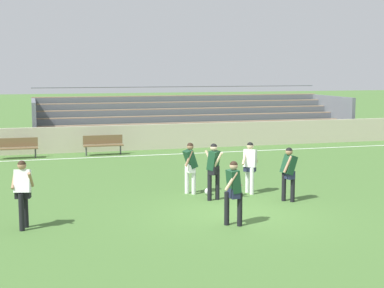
{
  "coord_description": "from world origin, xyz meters",
  "views": [
    {
      "loc": [
        -5.26,
        -14.08,
        3.88
      ],
      "look_at": [
        0.05,
        4.58,
        1.32
      ],
      "focal_mm": 52.84,
      "sensor_mm": 36.0,
      "label": 1
    }
  ],
  "objects_px": {
    "bleacher_stand": "(193,117)",
    "player_dark_dropping_back": "(214,166)",
    "bench_centre_sideline": "(17,146)",
    "player_white_wide_right": "(23,188)",
    "player_dark_pressing_high": "(289,170)",
    "player_dark_on_ball": "(233,187)",
    "bench_far_left": "(103,143)",
    "player_dark_wide_left": "(190,164)",
    "soccer_ball": "(208,192)",
    "player_white_trailing_run": "(250,163)"
  },
  "relations": [
    {
      "from": "bench_far_left",
      "to": "player_dark_on_ball",
      "type": "relative_size",
      "value": 1.1
    },
    {
      "from": "bleacher_stand",
      "to": "soccer_ball",
      "type": "height_order",
      "value": "bleacher_stand"
    },
    {
      "from": "bleacher_stand",
      "to": "player_white_wide_right",
      "type": "distance_m",
      "value": 18.48
    },
    {
      "from": "player_dark_wide_left",
      "to": "player_dark_on_ball",
      "type": "height_order",
      "value": "player_dark_on_ball"
    },
    {
      "from": "soccer_ball",
      "to": "player_white_wide_right",
      "type": "bearing_deg",
      "value": -156.57
    },
    {
      "from": "player_dark_dropping_back",
      "to": "player_white_trailing_run",
      "type": "relative_size",
      "value": 1.05
    },
    {
      "from": "bench_centre_sideline",
      "to": "player_white_wide_right",
      "type": "relative_size",
      "value": 1.06
    },
    {
      "from": "player_dark_dropping_back",
      "to": "soccer_ball",
      "type": "xyz_separation_m",
      "value": [
        0.05,
        0.7,
        -0.91
      ]
    },
    {
      "from": "bench_far_left",
      "to": "player_dark_wide_left",
      "type": "height_order",
      "value": "player_dark_wide_left"
    },
    {
      "from": "player_dark_wide_left",
      "to": "soccer_ball",
      "type": "height_order",
      "value": "player_dark_wide_left"
    },
    {
      "from": "bench_far_left",
      "to": "player_dark_pressing_high",
      "type": "distance_m",
      "value": 11.5
    },
    {
      "from": "player_white_trailing_run",
      "to": "player_white_wide_right",
      "type": "bearing_deg",
      "value": -161.8
    },
    {
      "from": "player_dark_dropping_back",
      "to": "player_dark_wide_left",
      "type": "bearing_deg",
      "value": 113.15
    },
    {
      "from": "player_dark_on_ball",
      "to": "soccer_ball",
      "type": "distance_m",
      "value": 3.61
    },
    {
      "from": "bench_centre_sideline",
      "to": "player_white_wide_right",
      "type": "height_order",
      "value": "player_white_wide_right"
    },
    {
      "from": "bleacher_stand",
      "to": "player_white_trailing_run",
      "type": "bearing_deg",
      "value": -98.79
    },
    {
      "from": "player_dark_on_ball",
      "to": "player_white_wide_right",
      "type": "bearing_deg",
      "value": 167.66
    },
    {
      "from": "player_dark_pressing_high",
      "to": "player_white_trailing_run",
      "type": "xyz_separation_m",
      "value": [
        -0.7,
        1.32,
        0.01
      ]
    },
    {
      "from": "player_white_wide_right",
      "to": "player_dark_wide_left",
      "type": "bearing_deg",
      "value": 28.41
    },
    {
      "from": "player_dark_dropping_back",
      "to": "player_dark_on_ball",
      "type": "distance_m",
      "value": 2.81
    },
    {
      "from": "player_dark_wide_left",
      "to": "player_white_trailing_run",
      "type": "xyz_separation_m",
      "value": [
        1.81,
        -0.46,
        0.01
      ]
    },
    {
      "from": "bench_far_left",
      "to": "player_dark_dropping_back",
      "type": "relative_size",
      "value": 1.05
    },
    {
      "from": "bleacher_stand",
      "to": "player_dark_on_ball",
      "type": "xyz_separation_m",
      "value": [
        -3.92,
        -17.26,
        -0.26
      ]
    },
    {
      "from": "bench_far_left",
      "to": "player_white_trailing_run",
      "type": "bearing_deg",
      "value": -69.91
    },
    {
      "from": "player_dark_pressing_high",
      "to": "player_dark_on_ball",
      "type": "relative_size",
      "value": 0.99
    },
    {
      "from": "player_dark_dropping_back",
      "to": "player_dark_on_ball",
      "type": "height_order",
      "value": "player_dark_dropping_back"
    },
    {
      "from": "bench_centre_sideline",
      "to": "player_dark_pressing_high",
      "type": "height_order",
      "value": "player_dark_pressing_high"
    },
    {
      "from": "player_dark_wide_left",
      "to": "player_white_trailing_run",
      "type": "bearing_deg",
      "value": -14.27
    },
    {
      "from": "player_dark_pressing_high",
      "to": "player_dark_dropping_back",
      "type": "bearing_deg",
      "value": 159.76
    },
    {
      "from": "bench_far_left",
      "to": "player_white_wide_right",
      "type": "height_order",
      "value": "player_white_wide_right"
    },
    {
      "from": "bench_centre_sideline",
      "to": "player_dark_dropping_back",
      "type": "bearing_deg",
      "value": -59.63
    },
    {
      "from": "player_dark_dropping_back",
      "to": "player_dark_pressing_high",
      "type": "distance_m",
      "value": 2.21
    },
    {
      "from": "bench_far_left",
      "to": "player_white_wide_right",
      "type": "bearing_deg",
      "value": -106.14
    },
    {
      "from": "player_white_wide_right",
      "to": "player_white_trailing_run",
      "type": "relative_size",
      "value": 1.04
    },
    {
      "from": "bench_centre_sideline",
      "to": "player_white_wide_right",
      "type": "bearing_deg",
      "value": -87.99
    },
    {
      "from": "bench_centre_sideline",
      "to": "soccer_ball",
      "type": "distance_m",
      "value": 10.98
    },
    {
      "from": "bleacher_stand",
      "to": "player_dark_on_ball",
      "type": "distance_m",
      "value": 17.7
    },
    {
      "from": "player_dark_pressing_high",
      "to": "player_dark_wide_left",
      "type": "bearing_deg",
      "value": 144.6
    },
    {
      "from": "player_dark_wide_left",
      "to": "bleacher_stand",
      "type": "bearing_deg",
      "value": 73.58
    },
    {
      "from": "bleacher_stand",
      "to": "player_white_trailing_run",
      "type": "xyz_separation_m",
      "value": [
        -2.15,
        -13.92,
        -0.26
      ]
    },
    {
      "from": "player_dark_dropping_back",
      "to": "player_dark_on_ball",
      "type": "bearing_deg",
      "value": -97.94
    },
    {
      "from": "bleacher_stand",
      "to": "soccer_ball",
      "type": "relative_size",
      "value": 78.91
    },
    {
      "from": "bench_far_left",
      "to": "player_dark_dropping_back",
      "type": "bearing_deg",
      "value": -78.31
    },
    {
      "from": "soccer_ball",
      "to": "bench_far_left",
      "type": "bearing_deg",
      "value": 102.84
    },
    {
      "from": "bleacher_stand",
      "to": "bench_centre_sideline",
      "type": "height_order",
      "value": "bleacher_stand"
    },
    {
      "from": "player_dark_wide_left",
      "to": "bench_far_left",
      "type": "bearing_deg",
      "value": 100.3
    },
    {
      "from": "bleacher_stand",
      "to": "player_dark_dropping_back",
      "type": "distance_m",
      "value": 14.91
    },
    {
      "from": "bleacher_stand",
      "to": "bench_centre_sideline",
      "type": "xyz_separation_m",
      "value": [
        -9.37,
        -4.53,
        -0.68
      ]
    },
    {
      "from": "player_white_wide_right",
      "to": "player_dark_on_ball",
      "type": "height_order",
      "value": "player_white_wide_right"
    },
    {
      "from": "player_dark_pressing_high",
      "to": "player_white_trailing_run",
      "type": "relative_size",
      "value": 0.99
    }
  ]
}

